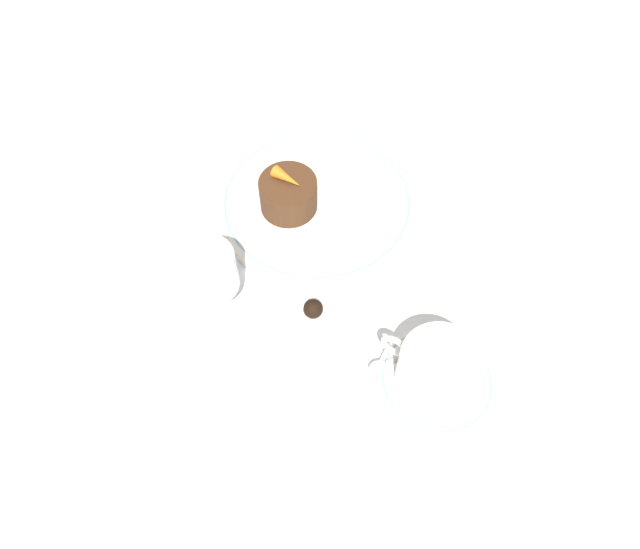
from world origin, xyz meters
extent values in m
plane|color=white|center=(0.00, 0.00, 0.00)|extent=(3.00, 3.00, 0.00)
cylinder|color=white|center=(0.01, -0.01, 0.01)|extent=(0.28, 0.28, 0.01)
torus|color=#8CB2D1|center=(0.01, -0.01, 0.01)|extent=(0.26, 0.26, 0.00)
cylinder|color=white|center=(-0.24, 0.14, 0.01)|extent=(0.14, 0.14, 0.01)
torus|color=#8CB2D1|center=(-0.24, 0.14, 0.01)|extent=(0.13, 0.13, 0.00)
cylinder|color=white|center=(-0.24, 0.15, 0.04)|extent=(0.09, 0.09, 0.06)
cylinder|color=#331E0F|center=(-0.24, 0.15, 0.04)|extent=(0.08, 0.08, 0.05)
torus|color=white|center=(-0.19, 0.15, 0.04)|extent=(0.04, 0.01, 0.04)
cube|color=silver|center=(-0.21, 0.12, 0.01)|extent=(0.06, 0.08, 0.00)
ellipsoid|color=silver|center=(-0.18, 0.16, 0.01)|extent=(0.03, 0.03, 0.00)
cylinder|color=silver|center=(0.04, 0.19, 0.00)|extent=(0.06, 0.06, 0.01)
cylinder|color=silver|center=(0.04, 0.19, 0.02)|extent=(0.01, 0.01, 0.04)
cylinder|color=silver|center=(0.04, 0.19, 0.07)|extent=(0.07, 0.07, 0.06)
cylinder|color=#470A14|center=(0.04, 0.19, 0.06)|extent=(0.06, 0.06, 0.03)
cube|color=silver|center=(0.19, -0.03, 0.00)|extent=(0.03, 0.14, 0.01)
cube|color=silver|center=(0.21, 0.06, 0.00)|extent=(0.03, 0.05, 0.01)
cylinder|color=#4C2D19|center=(0.04, 0.02, 0.04)|extent=(0.08, 0.08, 0.05)
cone|color=orange|center=(0.04, 0.02, 0.07)|extent=(0.04, 0.02, 0.02)
sphere|color=black|center=(-0.07, 0.14, 0.01)|extent=(0.02, 0.02, 0.02)
camera|label=1|loc=(-0.28, 0.46, 0.68)|focal=35.00mm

